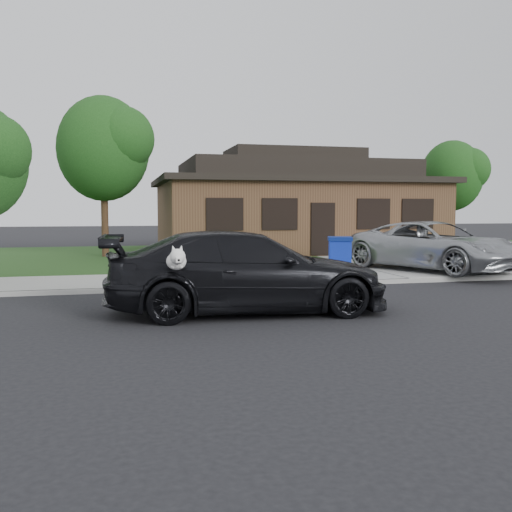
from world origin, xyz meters
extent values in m
plane|color=black|center=(0.00, 0.00, 0.00)|extent=(120.00, 120.00, 0.00)
cube|color=gray|center=(0.00, 5.00, 0.06)|extent=(60.00, 3.00, 0.12)
cube|color=gray|center=(0.00, 3.50, 0.06)|extent=(60.00, 0.12, 0.12)
cube|color=#193814|center=(0.00, 13.00, 0.07)|extent=(60.00, 13.00, 0.13)
cube|color=gray|center=(6.00, 10.00, 0.07)|extent=(4.50, 13.00, 0.14)
imported|color=black|center=(-1.58, 0.19, 0.80)|extent=(5.61, 2.52, 1.60)
ellipsoid|color=white|center=(-3.06, -0.84, 1.13)|extent=(0.34, 0.40, 0.30)
sphere|color=white|center=(-3.06, -1.07, 1.23)|extent=(0.26, 0.26, 0.26)
cube|color=white|center=(-3.06, -1.20, 1.19)|extent=(0.09, 0.12, 0.08)
sphere|color=black|center=(-3.06, -1.26, 1.19)|extent=(0.04, 0.04, 0.04)
cone|color=white|center=(-3.13, -1.02, 1.37)|extent=(0.11, 0.11, 0.14)
cone|color=white|center=(-2.99, -1.02, 1.37)|extent=(0.11, 0.11, 0.14)
imported|color=#9EA1A5|center=(5.48, 5.15, 0.90)|extent=(4.48, 5.99, 1.51)
cube|color=#0E259F|center=(2.16, 4.63, 0.62)|extent=(0.77, 0.77, 1.00)
cube|color=navy|center=(2.16, 4.63, 1.18)|extent=(0.84, 0.84, 0.11)
cylinder|color=black|center=(1.94, 4.33, 0.20)|extent=(0.10, 0.17, 0.16)
cylinder|color=black|center=(2.38, 4.33, 0.20)|extent=(0.10, 0.17, 0.16)
cube|color=#422B1C|center=(4.00, 15.00, 1.63)|extent=(12.00, 8.00, 3.00)
cube|color=black|center=(4.00, 15.00, 3.25)|extent=(12.60, 8.60, 0.25)
cube|color=black|center=(4.00, 15.00, 3.78)|extent=(10.00, 6.50, 0.80)
cube|color=black|center=(4.00, 15.00, 4.48)|extent=(6.00, 3.50, 0.60)
cube|color=black|center=(4.00, 10.97, 1.23)|extent=(1.00, 0.06, 2.10)
cube|color=black|center=(0.00, 10.97, 1.83)|extent=(1.30, 0.05, 1.10)
cube|color=black|center=(2.20, 10.97, 1.83)|extent=(1.30, 0.05, 1.10)
cube|color=black|center=(6.20, 10.97, 1.83)|extent=(1.30, 0.05, 1.10)
cube|color=black|center=(8.20, 10.97, 1.83)|extent=(1.30, 0.05, 1.10)
cylinder|color=#332114|center=(-4.50, 13.00, 1.37)|extent=(0.28, 0.28, 2.48)
ellipsoid|color=#143811|center=(-4.50, 13.00, 4.41)|extent=(3.60, 3.60, 4.14)
sphere|color=#26591E|center=(-3.78, 12.46, 4.77)|extent=(2.52, 2.52, 2.52)
cylinder|color=#332114|center=(12.00, 14.50, 1.14)|extent=(0.28, 0.28, 2.03)
ellipsoid|color=#143811|center=(12.00, 14.50, 3.65)|extent=(3.00, 3.00, 3.45)
sphere|color=#26591E|center=(12.60, 14.05, 3.95)|extent=(2.10, 2.10, 2.10)
camera|label=1|loc=(-4.04, -10.60, 2.03)|focal=40.00mm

